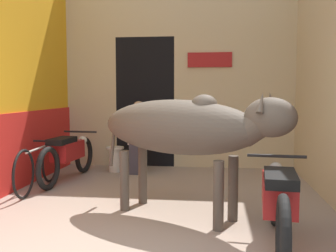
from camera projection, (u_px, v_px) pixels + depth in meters
wall_left_shopfront at (2, 54)px, 5.35m from camera, size 0.25×4.31×3.96m
wall_back_with_doorway at (167, 77)px, 7.54m from camera, size 4.24×0.93×3.96m
cow at (185, 128)px, 4.33m from camera, size 2.30×1.48×1.42m
motorcycle_near at (279, 200)px, 3.49m from camera, size 0.58×1.96×0.77m
motorcycle_far at (68, 154)px, 6.20m from camera, size 0.58×1.87×0.75m
bicycle at (38, 166)px, 5.64m from camera, size 0.44×1.63×0.67m
shopkeeper_seated at (138, 135)px, 6.77m from camera, size 0.36×0.33×1.25m
plastic_stool at (115, 158)px, 6.91m from camera, size 0.31×0.31×0.44m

